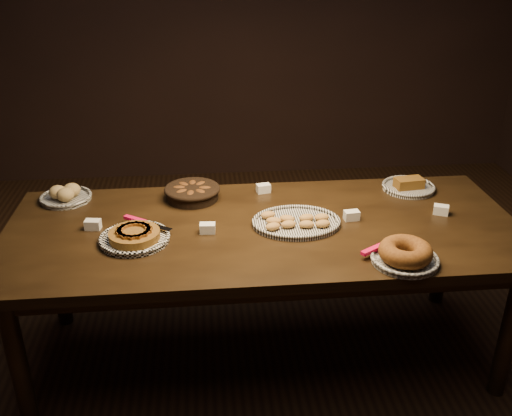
{
  "coord_description": "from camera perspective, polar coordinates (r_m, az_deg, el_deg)",
  "views": [
    {
      "loc": [
        -0.26,
        -2.34,
        1.98
      ],
      "look_at": [
        -0.03,
        0.05,
        0.82
      ],
      "focal_mm": 40.0,
      "sensor_mm": 36.0,
      "label": 1
    }
  ],
  "objects": [
    {
      "name": "croissant_basket",
      "position": [
        2.92,
        -6.4,
        1.65
      ],
      "size": [
        0.31,
        0.31,
        0.07
      ],
      "rotation": [
        0.0,
        0.0,
        0.19
      ],
      "color": "black",
      "rests_on": "buffet_table"
    },
    {
      "name": "loaf_plate",
      "position": [
        3.13,
        15.01,
        2.13
      ],
      "size": [
        0.28,
        0.28,
        0.06
      ],
      "rotation": [
        0.0,
        0.0,
        0.13
      ],
      "color": "black",
      "rests_on": "buffet_table"
    },
    {
      "name": "buffet_table",
      "position": [
        2.69,
        0.78,
        -3.19
      ],
      "size": [
        2.4,
        1.0,
        0.75
      ],
      "color": "black",
      "rests_on": "ground"
    },
    {
      "name": "bundt_cake_plate",
      "position": [
        2.43,
        14.66,
        -4.5
      ],
      "size": [
        0.32,
        0.33,
        0.09
      ],
      "rotation": [
        0.0,
        0.0,
        0.29
      ],
      "color": "black",
      "rests_on": "buffet_table"
    },
    {
      "name": "tent_cards",
      "position": [
        2.73,
        1.76,
        -0.45
      ],
      "size": [
        1.73,
        0.47,
        0.04
      ],
      "color": "white",
      "rests_on": "buffet_table"
    },
    {
      "name": "apple_tart_plate",
      "position": [
        2.57,
        -12.04,
        -2.79
      ],
      "size": [
        0.32,
        0.35,
        0.06
      ],
      "rotation": [
        0.0,
        0.0,
        0.17
      ],
      "color": "white",
      "rests_on": "buffet_table"
    },
    {
      "name": "ground",
      "position": [
        3.08,
        0.71,
        -14.27
      ],
      "size": [
        5.0,
        5.0,
        0.0
      ],
      "primitive_type": "plane",
      "color": "black",
      "rests_on": "ground"
    },
    {
      "name": "madeleine_platter",
      "position": [
        2.66,
        4.0,
        -1.4
      ],
      "size": [
        0.41,
        0.33,
        0.05
      ],
      "rotation": [
        0.0,
        0.0,
        -0.34
      ],
      "color": "black",
      "rests_on": "buffet_table"
    },
    {
      "name": "bread_roll_plate",
      "position": [
        3.05,
        -18.51,
        1.23
      ],
      "size": [
        0.26,
        0.26,
        0.08
      ],
      "rotation": [
        0.0,
        0.0,
        0.32
      ],
      "color": "white",
      "rests_on": "buffet_table"
    }
  ]
}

